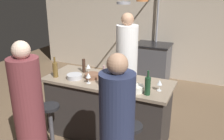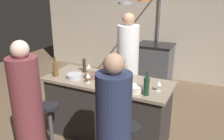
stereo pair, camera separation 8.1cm
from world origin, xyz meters
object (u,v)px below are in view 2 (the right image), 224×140
object	(u,v)px
guest_right	(114,138)
wine_glass_near_left_guest	(159,83)
cutting_board	(109,74)
wine_bottle_rose	(103,79)
bar_stool_left	(51,125)
pepper_mill	(84,66)
wine_glass_by_chef	(88,76)
mixing_bowl_ceramic	(135,89)
stove_range	(155,63)
wine_glass_near_right_guest	(89,66)
guest_left	(28,114)
wine_bottle_white	(125,73)
mixing_bowl_wooden	(92,76)
wine_bottle_green	(146,86)
wine_bottle_amber	(56,69)
chef	(127,68)
mixing_bowl_steel	(74,76)

from	to	relation	value
guest_right	wine_glass_near_left_guest	world-z (taller)	guest_right
cutting_board	wine_bottle_rose	bearing A→B (deg)	-72.59
bar_stool_left	pepper_mill	bearing A→B (deg)	83.66
wine_glass_by_chef	mixing_bowl_ceramic	distance (m)	0.67
stove_range	cutting_board	xyz separation A→B (m)	(-0.07, -2.27, 0.46)
wine_bottle_rose	wine_glass_near_right_guest	distance (m)	0.56
guest_left	wine_bottle_white	size ratio (longest dim) A/B	5.32
bar_stool_left	wine_glass_near_right_guest	size ratio (longest dim) A/B	4.66
pepper_mill	wine_glass_near_right_guest	world-z (taller)	pepper_mill
mixing_bowl_wooden	bar_stool_left	bearing A→B (deg)	-117.65
bar_stool_left	wine_bottle_green	distance (m)	1.40
wine_bottle_green	wine_glass_by_chef	xyz separation A→B (m)	(-0.82, 0.02, -0.01)
wine_bottle_rose	wine_bottle_amber	bearing A→B (deg)	177.86
wine_bottle_white	wine_glass_near_right_guest	bearing A→B (deg)	175.87
wine_bottle_rose	wine_bottle_amber	xyz separation A→B (m)	(-0.79, 0.03, 0.00)
stove_range	mixing_bowl_wooden	world-z (taller)	mixing_bowl_wooden
stove_range	pepper_mill	size ratio (longest dim) A/B	4.24
chef	mixing_bowl_wooden	xyz separation A→B (m)	(-0.19, -0.88, 0.13)
wine_bottle_green	wine_glass_near_left_guest	xyz separation A→B (m)	(0.10, 0.17, -0.01)
guest_right	bar_stool_left	world-z (taller)	guest_right
wine_bottle_rose	wine_glass_by_chef	bearing A→B (deg)	175.89
wine_bottle_white	mixing_bowl_wooden	size ratio (longest dim) A/B	1.45
stove_range	wine_glass_by_chef	world-z (taller)	wine_glass_by_chef
bar_stool_left	pepper_mill	xyz separation A→B (m)	(0.08, 0.76, 0.63)
wine_bottle_green	wine_glass_near_right_guest	size ratio (longest dim) A/B	2.10
guest_right	wine_bottle_rose	xyz separation A→B (m)	(-0.51, 0.76, 0.27)
bar_stool_left	guest_left	distance (m)	0.53
guest_left	mixing_bowl_wooden	distance (m)	1.03
cutting_board	wine_glass_near_left_guest	distance (m)	0.86
wine_glass_near_right_guest	mixing_bowl_wooden	size ratio (longest dim) A/B	0.70
guest_right	wine_glass_near_left_guest	size ratio (longest dim) A/B	10.96
pepper_mill	wine_glass_near_right_guest	bearing A→B (deg)	-5.40
chef	mixing_bowl_wooden	bearing A→B (deg)	-102.15
wine_glass_near_left_guest	guest_left	bearing A→B (deg)	-143.37
wine_bottle_rose	wine_bottle_green	world-z (taller)	wine_bottle_green
wine_bottle_amber	cutting_board	bearing A→B (deg)	30.00
guest_left	wine_glass_near_right_guest	size ratio (longest dim) A/B	11.06
wine_bottle_amber	mixing_bowl_ceramic	bearing A→B (deg)	-0.18
cutting_board	wine_bottle_rose	xyz separation A→B (m)	(0.13, -0.41, 0.10)
guest_right	wine_bottle_rose	distance (m)	0.95
stove_range	cutting_board	bearing A→B (deg)	-91.86
wine_glass_near_right_guest	mixing_bowl_wooden	world-z (taller)	wine_glass_near_right_guest
wine_glass_near_right_guest	mixing_bowl_wooden	bearing A→B (deg)	-46.48
bar_stool_left	mixing_bowl_steel	distance (m)	0.74
chef	mixing_bowl_steel	distance (m)	1.09
wine_bottle_amber	mixing_bowl_wooden	size ratio (longest dim) A/B	1.43
chef	mixing_bowl_wooden	distance (m)	0.91
pepper_mill	wine_bottle_white	world-z (taller)	wine_bottle_white
guest_left	cutting_board	bearing A→B (deg)	69.35
guest_right	wine_bottle_green	size ratio (longest dim) A/B	5.22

